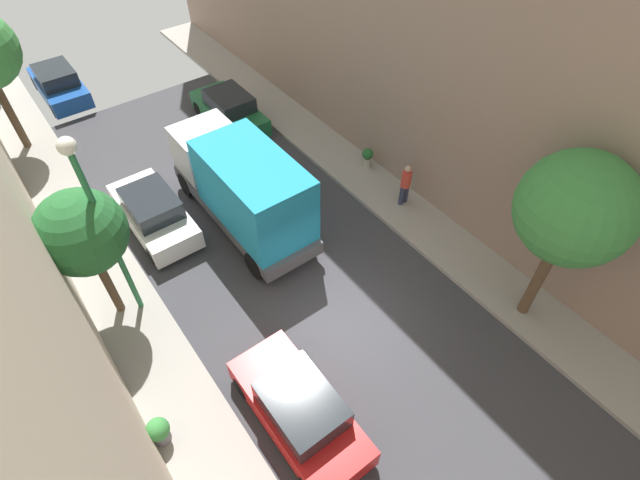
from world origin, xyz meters
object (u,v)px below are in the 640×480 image
parked_car_left_2 (154,212)px  potted_plant_3 (367,157)px  lamp_post (97,211)px  street_tree_1 (575,210)px  parked_car_left_3 (59,84)px  pedestrian (406,184)px  parked_car_right_2 (230,110)px  parked_car_left_1 (300,410)px  street_tree_0 (82,233)px  potted_plant_0 (159,431)px  potted_plant_2 (66,241)px  delivery_truck (243,186)px

parked_car_left_2 → potted_plant_3: (8.21, -2.02, -0.10)m
lamp_post → street_tree_1: bearing=-37.5°
parked_car_left_3 → pedestrian: pedestrian is taller
parked_car_right_2 → street_tree_1: street_tree_1 is taller
parked_car_left_1 → lamp_post: bearing=107.8°
pedestrian → lamp_post: lamp_post is taller
parked_car_left_1 → street_tree_0: street_tree_0 is taller
pedestrian → street_tree_0: street_tree_0 is taller
parked_car_left_2 → street_tree_0: bearing=-131.3°
potted_plant_0 → parked_car_left_2: bearing=67.1°
parked_car_left_3 → potted_plant_2: size_ratio=5.01×
parked_car_left_1 → parked_car_right_2: same height
delivery_truck → potted_plant_0: (-5.78, -5.46, -1.15)m
street_tree_0 → potted_plant_3: 11.07m
pedestrian → potted_plant_2: 11.91m
parked_car_left_2 → potted_plant_2: bearing=169.3°
parked_car_left_1 → potted_plant_3: (8.21, 6.95, -0.10)m
street_tree_1 → potted_plant_3: 9.10m
parked_car_left_3 → street_tree_0: bearing=-100.1°
lamp_post → parked_car_left_1: bearing=-72.2°
parked_car_right_2 → lamp_post: lamp_post is taller
potted_plant_2 → lamp_post: (1.00, -3.60, 3.57)m
potted_plant_0 → lamp_post: 5.67m
street_tree_0 → potted_plant_0: street_tree_0 is taller
delivery_truck → pedestrian: 5.87m
street_tree_0 → pedestrian: bearing=-9.3°
delivery_truck → street_tree_0: street_tree_0 is taller
potted_plant_2 → lamp_post: 5.17m
potted_plant_0 → potted_plant_3: bearing=25.0°
parked_car_right_2 → street_tree_0: size_ratio=0.92×
potted_plant_0 → potted_plant_2: size_ratio=1.04×
parked_car_left_1 → delivery_truck: delivery_truck is taller
parked_car_left_1 → potted_plant_0: (-3.08, 1.69, -0.09)m
parked_car_left_3 → delivery_truck: size_ratio=0.64×
pedestrian → potted_plant_3: bearing=82.4°
parked_car_right_2 → potted_plant_0: bearing=-126.6°
potted_plant_2 → street_tree_0: bearing=-82.2°
parked_car_left_3 → street_tree_1: bearing=-70.5°
parked_car_left_2 → pedestrian: (7.88, -4.48, 0.35)m
potted_plant_0 → potted_plant_2: bearing=88.7°
parked_car_right_2 → potted_plant_2: 9.04m
parked_car_right_2 → street_tree_1: 15.00m
pedestrian → potted_plant_3: size_ratio=2.04×
parked_car_left_2 → delivery_truck: 3.43m
street_tree_1 → pedestrian: bearing=86.2°
pedestrian → parked_car_left_2: bearing=150.4°
street_tree_1 → potted_plant_3: size_ratio=6.84×
delivery_truck → potted_plant_0: 8.04m
parked_car_left_1 → delivery_truck: (2.70, 7.15, 1.07)m
street_tree_0 → potted_plant_3: street_tree_0 is taller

